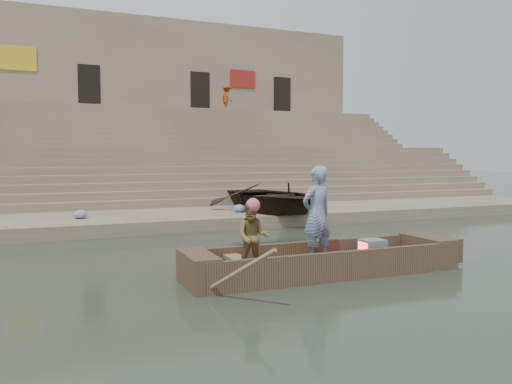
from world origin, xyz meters
TOP-DOWN VIEW (x-y plane):
  - ground at (0.00, 0.00)m, footprint 120.00×120.00m
  - lower_landing at (0.00, 8.00)m, footprint 32.00×4.00m
  - mid_landing at (0.00, 15.50)m, footprint 32.00×3.00m
  - upper_landing at (0.00, 22.50)m, footprint 32.00×3.00m
  - ghat_steps at (0.00, 17.19)m, footprint 32.00×11.00m
  - building_wall at (0.00, 26.50)m, footprint 32.00×5.07m
  - main_rowboat at (0.49, -0.19)m, footprint 5.00×1.30m
  - rowboat_trim at (0.70, -0.20)m, footprint 6.04×2.63m
  - standing_man at (0.42, -0.03)m, footprint 0.79×0.61m
  - rowing_man at (-1.08, -0.35)m, footprint 0.76×0.69m
  - television at (1.62, -0.19)m, footprint 0.46×0.42m
  - beached_rowboat at (2.75, 7.26)m, footprint 3.90×5.15m
  - pedestrian at (6.36, 22.51)m, footprint 0.78×1.20m
  - cloth_bundles at (-4.55, 7.49)m, footprint 11.44×1.47m

SIDE VIEW (x-z plane):
  - ground at x=0.00m, z-range 0.00..0.00m
  - main_rowboat at x=0.49m, z-range 0.00..0.22m
  - lower_landing at x=0.00m, z-range 0.00..0.40m
  - rowboat_trim at x=0.70m, z-range -0.67..1.28m
  - television at x=1.62m, z-range 0.22..0.62m
  - cloth_bundles at x=-4.55m, z-range 0.40..0.66m
  - rowing_man at x=-1.08m, z-range 0.22..1.50m
  - beached_rowboat at x=2.75m, z-range 0.40..1.41m
  - standing_man at x=0.42m, z-range 0.22..2.13m
  - mid_landing at x=0.00m, z-range 0.00..2.80m
  - ghat_steps at x=0.00m, z-range -0.80..4.40m
  - upper_landing at x=0.00m, z-range 0.00..5.20m
  - building_wall at x=0.00m, z-range 0.00..11.20m
  - pedestrian at x=6.36m, z-range 5.20..6.95m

